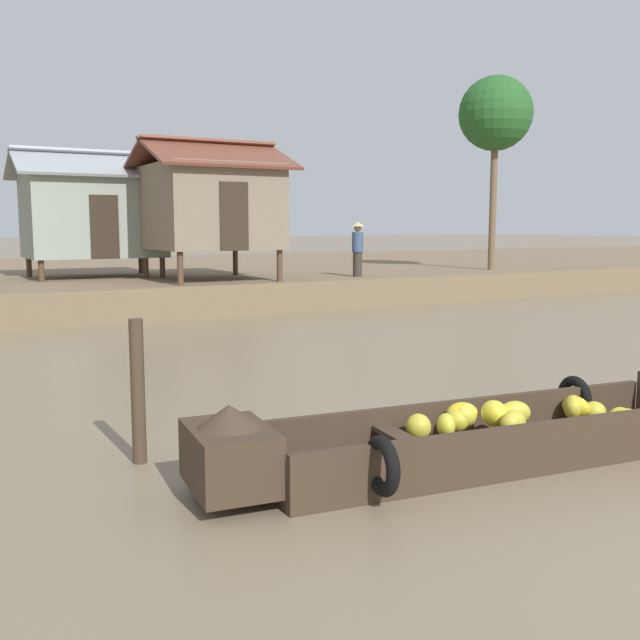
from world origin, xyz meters
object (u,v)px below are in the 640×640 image
Objects in this scene: stilt_house_mid_left at (93,213)px; mooring_post at (138,392)px; stilt_house_mid_right at (209,205)px; vendor_person at (358,246)px; palm_tree_near at (496,115)px; banana_boat at (497,432)px.

mooring_post is (-3.01, -15.44, -2.02)m from stilt_house_mid_left.
vendor_person is at bearing -12.42° from stilt_house_mid_right.
stilt_house_mid_right is at bearing 66.05° from mooring_post.
stilt_house_mid_right is 10.91m from palm_tree_near.
palm_tree_near is at bearing 37.89° from mooring_post.
vendor_person is at bearing 49.58° from mooring_post.
mooring_post reaches higher than banana_boat.
stilt_house_mid_right is at bearing 80.26° from banana_boat.
palm_tree_near is (10.43, -0.22, 3.22)m from stilt_house_mid_right.
mooring_post is at bearing -142.11° from palm_tree_near.
palm_tree_near reaches higher than mooring_post.
stilt_house_mid_right is at bearing -45.69° from stilt_house_mid_left.
stilt_house_mid_right reaches higher than vendor_person.
palm_tree_near is at bearing 47.75° from banana_boat.
vendor_person reaches higher than mooring_post.
palm_tree_near is 4.01× the size of vendor_person.
mooring_post is (-5.65, -12.73, -2.23)m from stilt_house_mid_right.
stilt_house_mid_right is (2.48, 14.42, 2.66)m from banana_boat.
banana_boat is at bearing -132.25° from palm_tree_near.
vendor_person is (7.01, -3.67, -0.99)m from stilt_house_mid_left.
palm_tree_near reaches higher than stilt_house_mid_left.
banana_boat is 4.29× the size of mooring_post.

